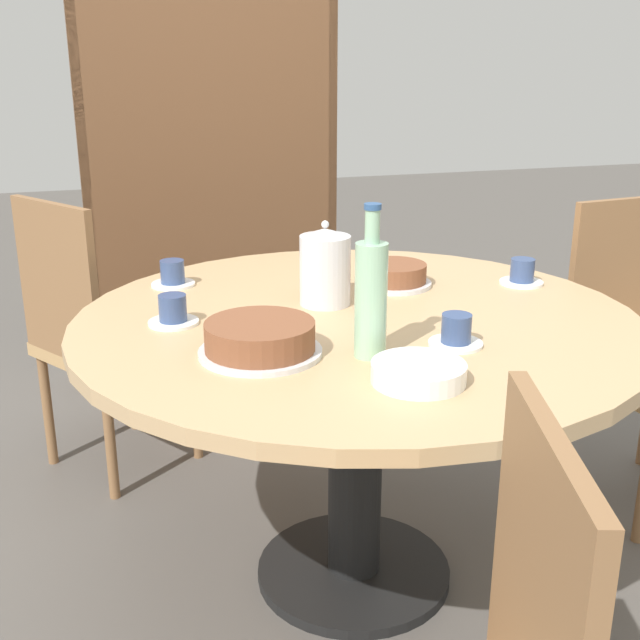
% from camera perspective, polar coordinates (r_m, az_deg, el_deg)
% --- Properties ---
extents(ground_plane, '(14.00, 14.00, 0.00)m').
position_cam_1_polar(ground_plane, '(2.34, 2.39, -17.64)').
color(ground_plane, '#56514C').
extents(dining_table, '(1.41, 1.41, 0.76)m').
position_cam_1_polar(dining_table, '(2.04, 2.62, -3.42)').
color(dining_table, black).
rests_on(dining_table, ground_plane).
extents(chair_c, '(0.58, 0.58, 0.95)m').
position_cam_1_polar(chair_c, '(2.75, -15.50, -0.91)').
color(chair_c, olive).
rests_on(chair_c, ground_plane).
extents(bookshelf, '(1.03, 0.28, 1.70)m').
position_cam_1_polar(bookshelf, '(3.42, -7.83, 9.12)').
color(bookshelf, brown).
rests_on(bookshelf, ground_plane).
extents(coffee_pot, '(0.13, 0.13, 0.22)m').
position_cam_1_polar(coffee_pot, '(2.06, 0.36, 3.78)').
color(coffee_pot, silver).
rests_on(coffee_pot, dining_table).
extents(water_bottle, '(0.07, 0.07, 0.33)m').
position_cam_1_polar(water_bottle, '(1.69, 3.64, 1.73)').
color(water_bottle, '#99C6A3').
rests_on(water_bottle, dining_table).
extents(cake_main, '(0.27, 0.27, 0.07)m').
position_cam_1_polar(cake_main, '(1.73, -4.29, -1.37)').
color(cake_main, silver).
rests_on(cake_main, dining_table).
extents(cake_second, '(0.21, 0.21, 0.06)m').
position_cam_1_polar(cake_second, '(2.25, 5.25, 3.19)').
color(cake_second, silver).
rests_on(cake_second, dining_table).
extents(cup_a, '(0.12, 0.12, 0.07)m').
position_cam_1_polar(cup_a, '(2.28, -10.44, 3.15)').
color(cup_a, white).
rests_on(cup_a, dining_table).
extents(cup_b, '(0.12, 0.12, 0.07)m').
position_cam_1_polar(cup_b, '(1.81, 9.66, -0.90)').
color(cup_b, white).
rests_on(cup_b, dining_table).
extents(cup_c, '(0.12, 0.12, 0.07)m').
position_cam_1_polar(cup_c, '(1.95, -10.42, 0.56)').
color(cup_c, white).
rests_on(cup_c, dining_table).
extents(cup_d, '(0.12, 0.12, 0.07)m').
position_cam_1_polar(cup_d, '(2.33, 14.17, 3.22)').
color(cup_d, white).
rests_on(cup_d, dining_table).
extents(plate_stack, '(0.19, 0.19, 0.04)m').
position_cam_1_polar(plate_stack, '(1.60, 7.02, -3.74)').
color(plate_stack, white).
rests_on(plate_stack, dining_table).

